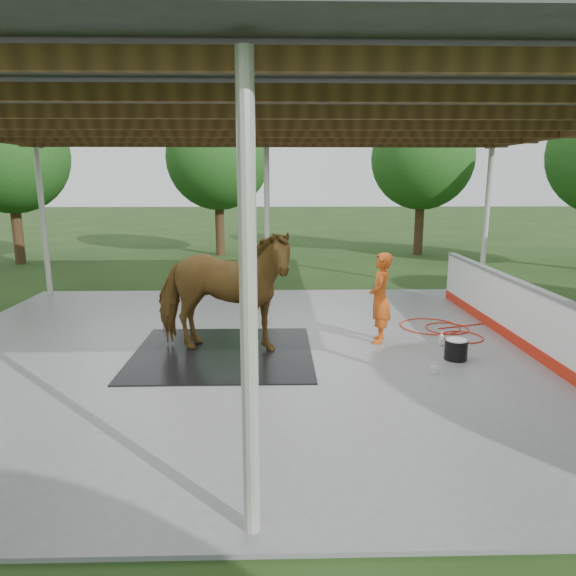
{
  "coord_description": "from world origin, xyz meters",
  "views": [
    {
      "loc": [
        0.21,
        -8.57,
        2.98
      ],
      "look_at": [
        0.42,
        -0.14,
        1.19
      ],
      "focal_mm": 32.0,
      "sensor_mm": 36.0,
      "label": 1
    }
  ],
  "objects_px": {
    "dasher_board": "(526,319)",
    "horse": "(221,292)",
    "wash_bucket": "(456,349)",
    "handler": "(380,298)"
  },
  "relations": [
    {
      "from": "dasher_board",
      "to": "horse",
      "type": "relative_size",
      "value": 3.18
    },
    {
      "from": "horse",
      "to": "wash_bucket",
      "type": "bearing_deg",
      "value": -82.65
    },
    {
      "from": "dasher_board",
      "to": "handler",
      "type": "height_order",
      "value": "handler"
    },
    {
      "from": "horse",
      "to": "dasher_board",
      "type": "bearing_deg",
      "value": -75.39
    },
    {
      "from": "wash_bucket",
      "to": "dasher_board",
      "type": "bearing_deg",
      "value": 20.93
    },
    {
      "from": "wash_bucket",
      "to": "horse",
      "type": "bearing_deg",
      "value": 174.37
    },
    {
      "from": "handler",
      "to": "wash_bucket",
      "type": "distance_m",
      "value": 1.6
    },
    {
      "from": "wash_bucket",
      "to": "handler",
      "type": "bearing_deg",
      "value": 137.91
    },
    {
      "from": "dasher_board",
      "to": "horse",
      "type": "distance_m",
      "value": 5.33
    },
    {
      "from": "handler",
      "to": "wash_bucket",
      "type": "xyz_separation_m",
      "value": [
        1.09,
        -0.98,
        -0.65
      ]
    }
  ]
}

